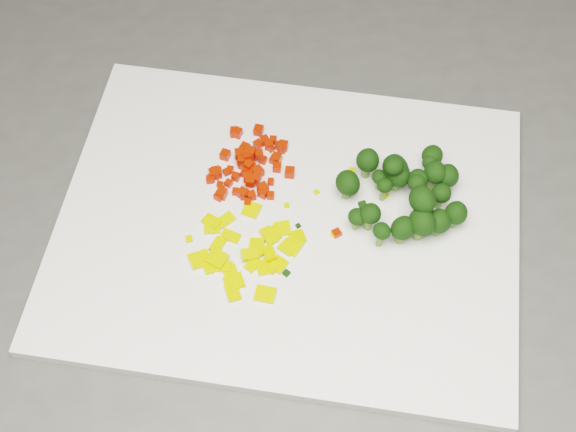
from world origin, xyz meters
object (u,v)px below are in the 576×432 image
cutting_board (288,224)px  carrot_pile (248,161)px  pepper_pile (243,256)px  broccoli_pile (401,190)px  counter_block (309,348)px

cutting_board → carrot_pile: carrot_pile is taller
pepper_pile → cutting_board: bearing=14.4°
cutting_board → carrot_pile: (-0.00, 0.08, 0.02)m
cutting_board → broccoli_pile: 0.13m
carrot_pile → pepper_pile: carrot_pile is taller
carrot_pile → cutting_board: bearing=-88.4°
cutting_board → pepper_pile: (-0.07, -0.02, 0.02)m
cutting_board → counter_block: bearing=22.8°
carrot_pile → broccoli_pile: bearing=-48.0°
counter_block → broccoli_pile: size_ratio=7.72×
carrot_pile → broccoli_pile: 0.17m
counter_block → cutting_board: (-0.05, -0.02, 0.46)m
counter_block → broccoli_pile: 0.50m
carrot_pile → counter_block: bearing=-46.9°
counter_block → pepper_pile: pepper_pile is taller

